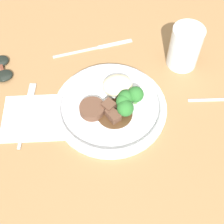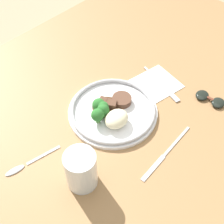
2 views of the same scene
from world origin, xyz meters
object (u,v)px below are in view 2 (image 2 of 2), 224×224
at_px(fork, 164,87).
at_px(juice_glass, 81,171).
at_px(spoon, 22,167).
at_px(knife, 165,154).
at_px(plate, 112,110).
at_px(sunglasses, 210,99).

bearing_deg(fork, juice_glass, -66.95).
bearing_deg(spoon, knife, 151.08).
height_order(fork, knife, fork).
height_order(juice_glass, knife, juice_glass).
bearing_deg(juice_glass, plate, -155.01).
xyz_separation_m(plate, sunglasses, (-0.25, 0.18, -0.01)).
bearing_deg(juice_glass, sunglasses, 169.43).
bearing_deg(knife, plate, -94.07).
xyz_separation_m(plate, fork, (-0.19, 0.05, -0.01)).
distance_m(fork, spoon, 0.49).
xyz_separation_m(plate, juice_glass, (0.21, 0.10, 0.03)).
height_order(juice_glass, spoon, juice_glass).
bearing_deg(knife, fork, -144.93).
xyz_separation_m(fork, knife, (0.20, 0.16, -0.00)).
height_order(plate, knife, plate).
height_order(spoon, sunglasses, sunglasses).
distance_m(juice_glass, knife, 0.23).
distance_m(spoon, sunglasses, 0.58).
relative_size(juice_glass, fork, 0.63).
bearing_deg(juice_glass, knife, 153.09).
bearing_deg(knife, spoon, -43.84).
relative_size(plate, fork, 1.49).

